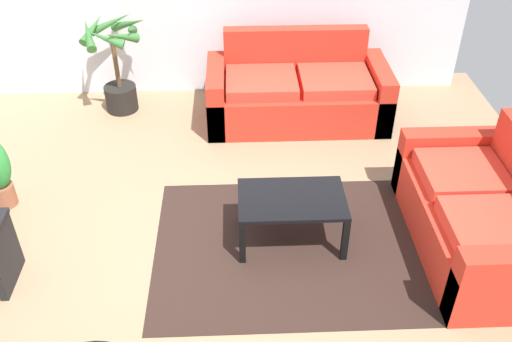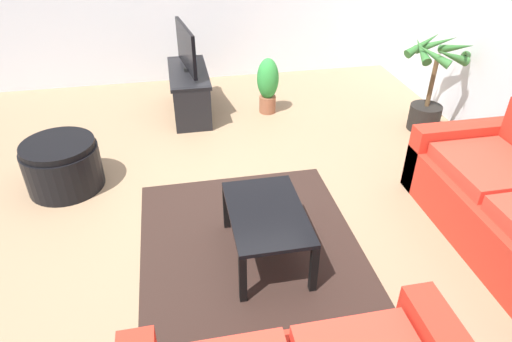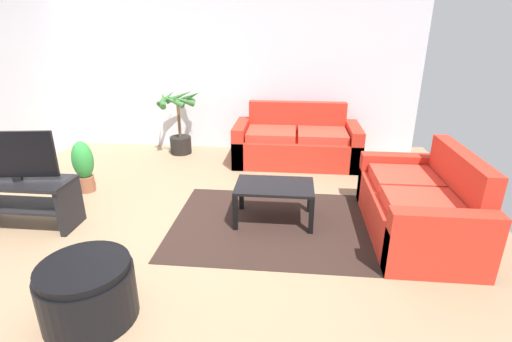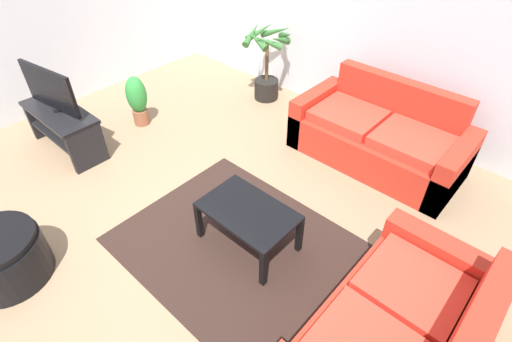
{
  "view_description": "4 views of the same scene",
  "coord_description": "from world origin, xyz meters",
  "px_view_note": "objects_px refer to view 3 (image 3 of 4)",
  "views": [
    {
      "loc": [
        0.38,
        -3.06,
        3.17
      ],
      "look_at": [
        0.52,
        0.51,
        0.57
      ],
      "focal_mm": 39.34,
      "sensor_mm": 36.0,
      "label": 1
    },
    {
      "loc": [
        3.29,
        -0.23,
        2.44
      ],
      "look_at": [
        0.33,
        0.35,
        0.47
      ],
      "focal_mm": 31.69,
      "sensor_mm": 36.0,
      "label": 2
    },
    {
      "loc": [
        0.97,
        -3.41,
        2.04
      ],
      "look_at": [
        0.59,
        0.41,
        0.55
      ],
      "focal_mm": 26.52,
      "sensor_mm": 36.0,
      "label": 3
    },
    {
      "loc": [
        2.44,
        -1.37,
        2.83
      ],
      "look_at": [
        0.53,
        0.74,
        0.47
      ],
      "focal_mm": 27.06,
      "sensor_mm": 36.0,
      "label": 4
    }
  ],
  "objects_px": {
    "tv_stand": "(22,196)",
    "potted_palm": "(180,124)",
    "tv": "(12,155)",
    "couch_loveseat": "(419,207)",
    "potted_plant_small": "(83,165)",
    "couch_main": "(296,144)",
    "ottoman": "(88,292)",
    "coffee_table": "(274,190)"
  },
  "relations": [
    {
      "from": "tv_stand",
      "to": "potted_palm",
      "type": "distance_m",
      "value": 2.78
    },
    {
      "from": "tv",
      "to": "potted_palm",
      "type": "relative_size",
      "value": 0.81
    },
    {
      "from": "couch_loveseat",
      "to": "tv_stand",
      "type": "height_order",
      "value": "couch_loveseat"
    },
    {
      "from": "tv",
      "to": "potted_plant_small",
      "type": "xyz_separation_m",
      "value": [
        0.18,
        0.92,
        -0.44
      ]
    },
    {
      "from": "tv_stand",
      "to": "couch_main",
      "type": "bearing_deg",
      "value": 38.69
    },
    {
      "from": "ottoman",
      "to": "potted_plant_small",
      "type": "bearing_deg",
      "value": 118.97
    },
    {
      "from": "tv",
      "to": "couch_loveseat",
      "type": "bearing_deg",
      "value": 3.3
    },
    {
      "from": "couch_loveseat",
      "to": "tv_stand",
      "type": "relative_size",
      "value": 1.5
    },
    {
      "from": "potted_palm",
      "to": "potted_plant_small",
      "type": "height_order",
      "value": "potted_palm"
    },
    {
      "from": "couch_loveseat",
      "to": "potted_plant_small",
      "type": "xyz_separation_m",
      "value": [
        -3.97,
        0.68,
        0.07
      ]
    },
    {
      "from": "couch_main",
      "to": "couch_loveseat",
      "type": "distance_m",
      "value": 2.42
    },
    {
      "from": "tv_stand",
      "to": "potted_plant_small",
      "type": "distance_m",
      "value": 0.94
    },
    {
      "from": "tv",
      "to": "tv_stand",
      "type": "bearing_deg",
      "value": -81.51
    },
    {
      "from": "couch_main",
      "to": "coffee_table",
      "type": "distance_m",
      "value": 1.96
    },
    {
      "from": "couch_main",
      "to": "tv",
      "type": "xyz_separation_m",
      "value": [
        -2.9,
        -2.32,
        0.51
      ]
    },
    {
      "from": "potted_palm",
      "to": "ottoman",
      "type": "distance_m",
      "value": 3.9
    },
    {
      "from": "couch_main",
      "to": "tv_stand",
      "type": "bearing_deg",
      "value": -141.31
    },
    {
      "from": "couch_loveseat",
      "to": "potted_plant_small",
      "type": "height_order",
      "value": "couch_loveseat"
    },
    {
      "from": "couch_main",
      "to": "tv_stand",
      "type": "distance_m",
      "value": 3.71
    },
    {
      "from": "tv",
      "to": "coffee_table",
      "type": "height_order",
      "value": "tv"
    },
    {
      "from": "couch_loveseat",
      "to": "ottoman",
      "type": "relative_size",
      "value": 2.43
    },
    {
      "from": "couch_loveseat",
      "to": "potted_plant_small",
      "type": "bearing_deg",
      "value": 170.2
    },
    {
      "from": "couch_loveseat",
      "to": "potted_palm",
      "type": "relative_size",
      "value": 1.55
    },
    {
      "from": "couch_loveseat",
      "to": "tv",
      "type": "height_order",
      "value": "tv"
    },
    {
      "from": "ottoman",
      "to": "coffee_table",
      "type": "bearing_deg",
      "value": 52.16
    },
    {
      "from": "tv",
      "to": "potted_palm",
      "type": "xyz_separation_m",
      "value": [
        0.96,
        2.6,
        -0.3
      ]
    },
    {
      "from": "coffee_table",
      "to": "potted_palm",
      "type": "xyz_separation_m",
      "value": [
        -1.7,
        2.23,
        0.14
      ]
    },
    {
      "from": "coffee_table",
      "to": "ottoman",
      "type": "relative_size",
      "value": 1.24
    },
    {
      "from": "potted_plant_small",
      "to": "tv",
      "type": "bearing_deg",
      "value": -100.94
    },
    {
      "from": "tv",
      "to": "ottoman",
      "type": "distance_m",
      "value": 1.96
    },
    {
      "from": "couch_loveseat",
      "to": "ottoman",
      "type": "bearing_deg",
      "value": -151.4
    },
    {
      "from": "coffee_table",
      "to": "potted_palm",
      "type": "relative_size",
      "value": 0.79
    },
    {
      "from": "tv_stand",
      "to": "tv",
      "type": "relative_size",
      "value": 1.28
    },
    {
      "from": "potted_palm",
      "to": "ottoman",
      "type": "height_order",
      "value": "potted_palm"
    },
    {
      "from": "tv",
      "to": "potted_plant_small",
      "type": "height_order",
      "value": "tv"
    },
    {
      "from": "couch_main",
      "to": "tv",
      "type": "height_order",
      "value": "tv"
    },
    {
      "from": "tv_stand",
      "to": "potted_palm",
      "type": "relative_size",
      "value": 1.03
    },
    {
      "from": "potted_palm",
      "to": "potted_plant_small",
      "type": "distance_m",
      "value": 1.85
    },
    {
      "from": "couch_main",
      "to": "potted_plant_small",
      "type": "height_order",
      "value": "couch_main"
    },
    {
      "from": "ottoman",
      "to": "couch_loveseat",
      "type": "bearing_deg",
      "value": 28.6
    },
    {
      "from": "potted_palm",
      "to": "ottoman",
      "type": "bearing_deg",
      "value": -83.65
    },
    {
      "from": "couch_loveseat",
      "to": "tv",
      "type": "relative_size",
      "value": 1.92
    }
  ]
}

